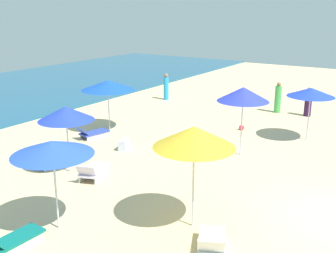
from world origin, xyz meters
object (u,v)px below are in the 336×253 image
object	(u,v)px
umbrella_0	(311,92)
lounge_chair_3_0	(13,240)
beachgoer_1	(166,87)
umbrella_1	(66,113)
lounge_chair_1_0	(46,161)
lounge_chair_1_1	(93,171)
beach_ball_0	(242,127)
cooler_box_2	(124,145)
umbrella_3	(52,148)
beachgoer_2	(308,103)
umbrella_6	(243,94)
lounge_chair_2_0	(212,244)
lounge_chair_5_0	(93,133)
beachgoer_0	(278,99)
umbrella_5	(108,85)
umbrella_2	(194,137)

from	to	relation	value
umbrella_0	lounge_chair_3_0	distance (m)	13.11
beachgoer_1	umbrella_1	bearing A→B (deg)	126.49
umbrella_0	lounge_chair_1_0	bearing A→B (deg)	139.77
lounge_chair_1_1	beachgoer_1	world-z (taller)	beachgoer_1
beach_ball_0	cooler_box_2	distance (m)	5.98
umbrella_3	beach_ball_0	xyz separation A→B (m)	(11.05, -0.44, -2.11)
lounge_chair_1_1	beachgoer_2	world-z (taller)	beachgoer_2
beachgoer_1	umbrella_6	bearing A→B (deg)	158.78
lounge_chair_1_1	beach_ball_0	size ratio (longest dim) A/B	6.48
lounge_chair_2_0	lounge_chair_5_0	world-z (taller)	lounge_chair_2_0
beachgoer_0	beach_ball_0	size ratio (longest dim) A/B	6.77
umbrella_1	beachgoer_0	size ratio (longest dim) A/B	1.41
lounge_chair_1_1	cooler_box_2	xyz separation A→B (m)	(2.86, 0.95, -0.04)
lounge_chair_5_0	umbrella_6	distance (m)	6.96
lounge_chair_5_0	beachgoer_0	bearing A→B (deg)	-109.34
umbrella_6	beachgoer_1	bearing A→B (deg)	49.32
umbrella_1	umbrella_3	bearing A→B (deg)	-138.35
umbrella_5	lounge_chair_1_1	bearing A→B (deg)	-144.82
lounge_chair_2_0	lounge_chair_3_0	size ratio (longest dim) A/B	1.09
umbrella_0	umbrella_5	xyz separation A→B (m)	(-3.54, 8.25, 0.03)
umbrella_6	lounge_chair_1_1	bearing A→B (deg)	146.22
lounge_chair_1_0	lounge_chair_1_1	size ratio (longest dim) A/B	0.84
umbrella_5	umbrella_6	distance (m)	6.57
umbrella_1	umbrella_3	size ratio (longest dim) A/B	0.98
lounge_chair_1_1	umbrella_2	distance (m)	5.03
lounge_chair_5_0	cooler_box_2	bearing A→B (deg)	178.67
umbrella_0	beachgoer_1	size ratio (longest dim) A/B	1.40
umbrella_5	umbrella_0	bearing A→B (deg)	-66.75
umbrella_6	lounge_chair_3_0	bearing A→B (deg)	167.97
umbrella_2	umbrella_3	world-z (taller)	umbrella_2
beach_ball_0	lounge_chair_3_0	bearing A→B (deg)	177.09
lounge_chair_2_0	umbrella_3	size ratio (longest dim) A/B	0.66
lounge_chair_5_0	umbrella_3	bearing A→B (deg)	138.15
umbrella_0	lounge_chair_1_1	xyz separation A→B (m)	(-8.22, 4.95, -1.87)
lounge_chair_5_0	umbrella_6	xyz separation A→B (m)	(1.51, -6.42, 2.22)
umbrella_3	beachgoer_0	bearing A→B (deg)	-2.75
lounge_chair_3_0	lounge_chair_1_0	bearing A→B (deg)	-47.37
umbrella_6	lounge_chair_5_0	bearing A→B (deg)	103.26
beachgoer_0	umbrella_2	bearing A→B (deg)	81.41
umbrella_5	umbrella_1	bearing A→B (deg)	-154.98
umbrella_3	beachgoer_2	world-z (taller)	umbrella_3
umbrella_0	lounge_chair_1_1	world-z (taller)	umbrella_0
lounge_chair_3_0	cooler_box_2	distance (m)	7.45
lounge_chair_2_0	beachgoer_2	world-z (taller)	beachgoer_2
umbrella_1	umbrella_5	distance (m)	5.18
lounge_chair_3_0	umbrella_6	distance (m)	9.58
umbrella_2	lounge_chair_1_1	bearing A→B (deg)	78.05
umbrella_0	beachgoer_0	world-z (taller)	umbrella_0
umbrella_0	beachgoer_1	bearing A→B (deg)	70.02
lounge_chair_1_1	umbrella_5	xyz separation A→B (m)	(4.68, 3.30, 1.90)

